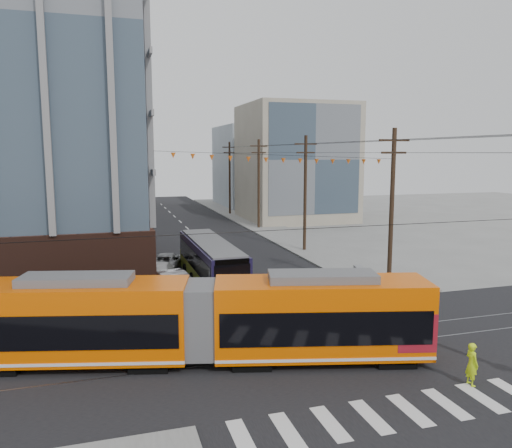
{
  "coord_description": "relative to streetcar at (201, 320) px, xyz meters",
  "views": [
    {
      "loc": [
        -9.59,
        -17.82,
        9.41
      ],
      "look_at": [
        -0.93,
        10.89,
        5.1
      ],
      "focal_mm": 35.0,
      "sensor_mm": 36.0,
      "label": 1
    }
  ],
  "objects": [
    {
      "name": "parked_car_white",
      "position": [
        -0.28,
        14.94,
        -1.22
      ],
      "size": [
        3.16,
        5.47,
        1.49
      ],
      "primitive_type": "imported",
      "rotation": [
        0.0,
        0.0,
        2.92
      ],
      "color": "silver",
      "rests_on": "ground"
    },
    {
      "name": "bg_bldg_nw_near",
      "position": [
        -11.26,
        48.55,
        7.03
      ],
      "size": [
        18.0,
        16.0,
        18.0
      ],
      "primitive_type": "cube",
      "color": "#8C99A5",
      "rests_on": "ground"
    },
    {
      "name": "city_bus",
      "position": [
        3.04,
        12.57,
        -0.3
      ],
      "size": [
        2.7,
        11.84,
        3.35
      ],
      "primitive_type": null,
      "rotation": [
        0.0,
        0.0,
        0.01
      ],
      "color": "#191335",
      "rests_on": "ground"
    },
    {
      "name": "parked_car_silver",
      "position": [
        -0.16,
        11.55,
        -1.13
      ],
      "size": [
        3.27,
        5.39,
        1.68
      ],
      "primitive_type": "imported",
      "rotation": [
        0.0,
        0.0,
        3.46
      ],
      "color": "silver",
      "rests_on": "ground"
    },
    {
      "name": "ground",
      "position": [
        5.74,
        -3.45,
        -1.97
      ],
      "size": [
        160.0,
        160.0,
        0.0
      ],
      "primitive_type": "plane",
      "color": "slate"
    },
    {
      "name": "bg_bldg_nw_far",
      "position": [
        -8.26,
        68.55,
        8.03
      ],
      "size": [
        16.0,
        18.0,
        20.0
      ],
      "primitive_type": "cube",
      "color": "gray",
      "rests_on": "ground"
    },
    {
      "name": "jersey_barrier",
      "position": [
        14.04,
        10.6,
        -1.56
      ],
      "size": [
        1.9,
        4.13,
        0.81
      ],
      "primitive_type": "cube",
      "rotation": [
        0.0,
        0.0,
        -0.26
      ],
      "color": "#57565F",
      "rests_on": "ground"
    },
    {
      "name": "bg_bldg_ne_near",
      "position": [
        21.74,
        44.55,
        6.03
      ],
      "size": [
        14.0,
        14.0,
        16.0
      ],
      "primitive_type": "cube",
      "color": "gray",
      "rests_on": "ground"
    },
    {
      "name": "bg_bldg_ne_far",
      "position": [
        23.74,
        64.55,
        5.03
      ],
      "size": [
        16.0,
        16.0,
        14.0
      ],
      "primitive_type": "cube",
      "color": "#8C99A5",
      "rests_on": "ground"
    },
    {
      "name": "streetcar",
      "position": [
        0.0,
        0.0,
        0.0
      ],
      "size": [
        20.51,
        7.84,
        3.94
      ],
      "primitive_type": null,
      "rotation": [
        0.0,
        0.0,
        -0.25
      ],
      "color": "#E15300",
      "rests_on": "ground"
    },
    {
      "name": "parked_car_grey",
      "position": [
        0.68,
        18.5,
        -1.26
      ],
      "size": [
        3.84,
        5.56,
        1.41
      ],
      "primitive_type": "imported",
      "rotation": [
        0.0,
        0.0,
        2.82
      ],
      "color": "slate",
      "rests_on": "ground"
    },
    {
      "name": "pedestrian",
      "position": [
        10.09,
        -5.4,
        -1.07
      ],
      "size": [
        0.46,
        0.67,
        1.79
      ],
      "primitive_type": "imported",
      "rotation": [
        0.0,
        0.0,
        1.53
      ],
      "color": "#CEF516",
      "rests_on": "ground"
    },
    {
      "name": "utility_pole_far",
      "position": [
        14.24,
        52.55,
        3.53
      ],
      "size": [
        0.3,
        0.3,
        11.0
      ],
      "primitive_type": "cylinder",
      "color": "black",
      "rests_on": "ground"
    }
  ]
}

